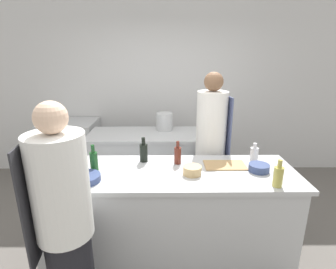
% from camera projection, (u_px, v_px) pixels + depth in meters
% --- Properties ---
extents(ground_plane, '(16.00, 16.00, 0.00)m').
position_uv_depth(ground_plane, '(168.00, 253.00, 2.73)').
color(ground_plane, '#605B56').
extents(wall_back, '(8.00, 0.06, 2.80)m').
position_uv_depth(wall_back, '(167.00, 90.00, 4.34)').
color(wall_back, silver).
rests_on(wall_back, ground_plane).
extents(prep_counter, '(2.41, 0.79, 0.94)m').
position_uv_depth(prep_counter, '(168.00, 214.00, 2.59)').
color(prep_counter, '#B7BABC').
rests_on(prep_counter, ground_plane).
extents(pass_counter, '(1.71, 0.70, 0.94)m').
position_uv_depth(pass_counter, '(152.00, 164.00, 3.74)').
color(pass_counter, '#B7BABC').
rests_on(pass_counter, ground_plane).
extents(oven_range, '(0.82, 0.67, 0.96)m').
position_uv_depth(oven_range, '(72.00, 151.00, 4.24)').
color(oven_range, '#B7BABC').
rests_on(oven_range, ground_plane).
extents(chef_at_prep_near, '(0.41, 0.39, 1.73)m').
position_uv_depth(chef_at_prep_near, '(65.00, 225.00, 1.80)').
color(chef_at_prep_near, black).
rests_on(chef_at_prep_near, ground_plane).
extents(chef_at_stove, '(0.37, 0.35, 1.80)m').
position_uv_depth(chef_at_stove, '(211.00, 149.00, 3.07)').
color(chef_at_stove, black).
rests_on(chef_at_stove, ground_plane).
extents(bottle_olive_oil, '(0.08, 0.08, 0.18)m').
position_uv_depth(bottle_olive_oil, '(254.00, 153.00, 2.69)').
color(bottle_olive_oil, silver).
rests_on(bottle_olive_oil, prep_counter).
extents(bottle_vinegar, '(0.08, 0.08, 0.25)m').
position_uv_depth(bottle_vinegar, '(144.00, 152.00, 2.65)').
color(bottle_vinegar, black).
rests_on(bottle_vinegar, prep_counter).
extents(bottle_wine, '(0.08, 0.08, 0.24)m').
position_uv_depth(bottle_wine, '(278.00, 176.00, 2.15)').
color(bottle_wine, '#B2A84C').
rests_on(bottle_wine, prep_counter).
extents(bottle_cooking_oil, '(0.07, 0.07, 0.26)m').
position_uv_depth(bottle_cooking_oil, '(94.00, 161.00, 2.42)').
color(bottle_cooking_oil, '#19471E').
rests_on(bottle_cooking_oil, prep_counter).
extents(bottle_sauce, '(0.07, 0.07, 0.23)m').
position_uv_depth(bottle_sauce, '(178.00, 155.00, 2.60)').
color(bottle_sauce, '#5B2319').
rests_on(bottle_sauce, prep_counter).
extents(bowl_mixing_large, '(0.19, 0.19, 0.07)m').
position_uv_depth(bowl_mixing_large, '(259.00, 168.00, 2.44)').
color(bowl_mixing_large, navy).
rests_on(bowl_mixing_large, prep_counter).
extents(bowl_prep_small, '(0.17, 0.17, 0.08)m').
position_uv_depth(bowl_prep_small, '(192.00, 170.00, 2.38)').
color(bowl_prep_small, tan).
rests_on(bowl_prep_small, prep_counter).
extents(bowl_ceramic_blue, '(0.23, 0.23, 0.08)m').
position_uv_depth(bowl_ceramic_blue, '(69.00, 164.00, 2.50)').
color(bowl_ceramic_blue, '#B7BABC').
rests_on(bowl_ceramic_blue, prep_counter).
extents(bowl_wooden_salad, '(0.27, 0.27, 0.06)m').
position_uv_depth(bowl_wooden_salad, '(85.00, 178.00, 2.25)').
color(bowl_wooden_salad, navy).
rests_on(bowl_wooden_salad, prep_counter).
extents(cup, '(0.08, 0.08, 0.08)m').
position_uv_depth(cup, '(50.00, 174.00, 2.31)').
color(cup, '#33477F').
rests_on(cup, prep_counter).
extents(cutting_board, '(0.40, 0.23, 0.01)m').
position_uv_depth(cutting_board, '(225.00, 165.00, 2.57)').
color(cutting_board, tan).
rests_on(cutting_board, prep_counter).
extents(stockpot, '(0.23, 0.23, 0.25)m').
position_uv_depth(stockpot, '(164.00, 122.00, 3.71)').
color(stockpot, '#B7BABC').
rests_on(stockpot, pass_counter).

